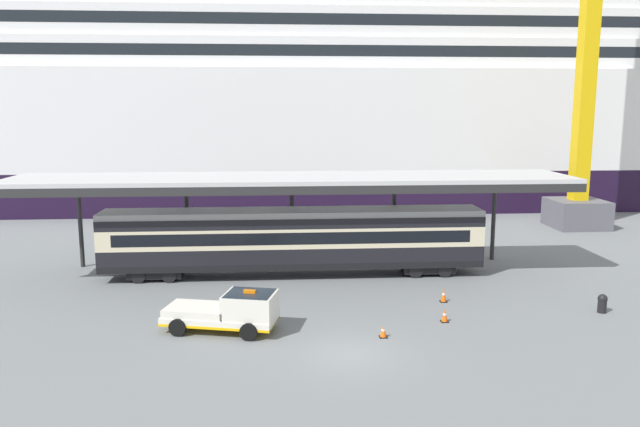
{
  "coord_description": "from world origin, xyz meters",
  "views": [
    {
      "loc": [
        -3.03,
        -24.74,
        10.21
      ],
      "look_at": [
        -0.58,
        8.85,
        4.5
      ],
      "focal_mm": 35.05,
      "sensor_mm": 36.0,
      "label": 1
    }
  ],
  "objects_px": {
    "service_truck": "(231,311)",
    "quay_bollard": "(602,303)",
    "traffic_cone_mid": "(383,331)",
    "traffic_cone_near": "(445,315)",
    "traffic_cone_far": "(444,295)",
    "train_carriage": "(293,239)",
    "cruise_ship": "(169,92)",
    "dockside_crane": "(595,2)"
  },
  "relations": [
    {
      "from": "service_truck",
      "to": "quay_bollard",
      "type": "xyz_separation_m",
      "value": [
        18.52,
        1.32,
        -0.47
      ]
    },
    {
      "from": "traffic_cone_mid",
      "to": "traffic_cone_near",
      "type": "bearing_deg",
      "value": 28.8
    },
    {
      "from": "traffic_cone_far",
      "to": "quay_bollard",
      "type": "relative_size",
      "value": 0.79
    },
    {
      "from": "train_carriage",
      "to": "traffic_cone_mid",
      "type": "relative_size",
      "value": 38.79
    },
    {
      "from": "train_carriage",
      "to": "traffic_cone_near",
      "type": "xyz_separation_m",
      "value": [
        7.02,
        -9.03,
        -1.98
      ]
    },
    {
      "from": "cruise_ship",
      "to": "traffic_cone_mid",
      "type": "distance_m",
      "value": 48.24
    },
    {
      "from": "train_carriage",
      "to": "dockside_crane",
      "type": "xyz_separation_m",
      "value": [
        25.24,
        14.0,
        16.44
      ]
    },
    {
      "from": "service_truck",
      "to": "traffic_cone_far",
      "type": "xyz_separation_m",
      "value": [
        11.0,
        3.62,
        -0.62
      ]
    },
    {
      "from": "traffic_cone_mid",
      "to": "dockside_crane",
      "type": "xyz_separation_m",
      "value": [
        21.54,
        24.86,
        18.46
      ]
    },
    {
      "from": "cruise_ship",
      "to": "dockside_crane",
      "type": "distance_m",
      "value": 42.82
    },
    {
      "from": "service_truck",
      "to": "quay_bollard",
      "type": "distance_m",
      "value": 18.58
    },
    {
      "from": "train_carriage",
      "to": "quay_bollard",
      "type": "bearing_deg",
      "value": -28.24
    },
    {
      "from": "service_truck",
      "to": "traffic_cone_near",
      "type": "xyz_separation_m",
      "value": [
        10.21,
        0.52,
        -0.66
      ]
    },
    {
      "from": "train_carriage",
      "to": "quay_bollard",
      "type": "xyz_separation_m",
      "value": [
        15.33,
        -8.23,
        -1.79
      ]
    },
    {
      "from": "train_carriage",
      "to": "traffic_cone_far",
      "type": "xyz_separation_m",
      "value": [
        7.81,
        -5.94,
        -1.94
      ]
    },
    {
      "from": "service_truck",
      "to": "dockside_crane",
      "type": "xyz_separation_m",
      "value": [
        28.44,
        23.56,
        17.76
      ]
    },
    {
      "from": "quay_bollard",
      "to": "traffic_cone_far",
      "type": "bearing_deg",
      "value": 163.02
    },
    {
      "from": "cruise_ship",
      "to": "service_truck",
      "type": "relative_size",
      "value": 30.51
    },
    {
      "from": "traffic_cone_far",
      "to": "dockside_crane",
      "type": "relative_size",
      "value": 0.01
    },
    {
      "from": "service_truck",
      "to": "traffic_cone_far",
      "type": "relative_size",
      "value": 7.32
    },
    {
      "from": "traffic_cone_near",
      "to": "traffic_cone_far",
      "type": "distance_m",
      "value": 3.2
    },
    {
      "from": "train_carriage",
      "to": "service_truck",
      "type": "relative_size",
      "value": 4.16
    },
    {
      "from": "cruise_ship",
      "to": "train_carriage",
      "type": "bearing_deg",
      "value": -69.33
    },
    {
      "from": "dockside_crane",
      "to": "quay_bollard",
      "type": "height_order",
      "value": "dockside_crane"
    },
    {
      "from": "cruise_ship",
      "to": "quay_bollard",
      "type": "bearing_deg",
      "value": -56.05
    },
    {
      "from": "traffic_cone_near",
      "to": "dockside_crane",
      "type": "height_order",
      "value": "dockside_crane"
    },
    {
      "from": "traffic_cone_mid",
      "to": "quay_bollard",
      "type": "xyz_separation_m",
      "value": [
        11.62,
        2.62,
        0.23
      ]
    },
    {
      "from": "cruise_ship",
      "to": "quay_bollard",
      "type": "height_order",
      "value": "cruise_ship"
    },
    {
      "from": "cruise_ship",
      "to": "traffic_cone_mid",
      "type": "xyz_separation_m",
      "value": [
        16.18,
        -43.93,
        -11.61
      ]
    },
    {
      "from": "cruise_ship",
      "to": "traffic_cone_near",
      "type": "distance_m",
      "value": 47.83
    },
    {
      "from": "cruise_ship",
      "to": "train_carriage",
      "type": "relative_size",
      "value": 7.33
    },
    {
      "from": "traffic_cone_mid",
      "to": "quay_bollard",
      "type": "distance_m",
      "value": 11.92
    },
    {
      "from": "cruise_ship",
      "to": "dockside_crane",
      "type": "bearing_deg",
      "value": -26.82
    },
    {
      "from": "service_truck",
      "to": "traffic_cone_near",
      "type": "distance_m",
      "value": 10.25
    },
    {
      "from": "traffic_cone_near",
      "to": "traffic_cone_mid",
      "type": "height_order",
      "value": "traffic_cone_near"
    },
    {
      "from": "dockside_crane",
      "to": "quay_bollard",
      "type": "bearing_deg",
      "value": -114.03
    },
    {
      "from": "traffic_cone_near",
      "to": "traffic_cone_mid",
      "type": "xyz_separation_m",
      "value": [
        -3.31,
        -1.82,
        -0.04
      ]
    },
    {
      "from": "service_truck",
      "to": "traffic_cone_far",
      "type": "height_order",
      "value": "service_truck"
    },
    {
      "from": "dockside_crane",
      "to": "traffic_cone_mid",
      "type": "bearing_deg",
      "value": -130.91
    },
    {
      "from": "cruise_ship",
      "to": "dockside_crane",
      "type": "relative_size",
      "value": 2.86
    },
    {
      "from": "train_carriage",
      "to": "dockside_crane",
      "type": "height_order",
      "value": "dockside_crane"
    },
    {
      "from": "dockside_crane",
      "to": "quay_bollard",
      "type": "relative_size",
      "value": 61.58
    }
  ]
}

